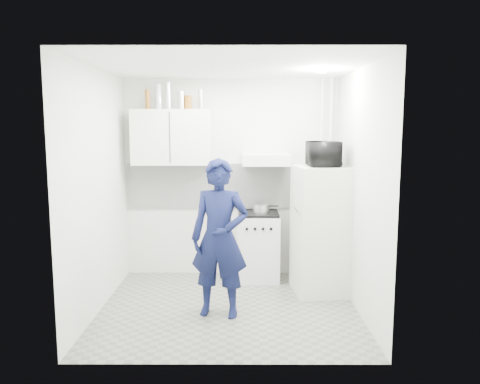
{
  "coord_description": "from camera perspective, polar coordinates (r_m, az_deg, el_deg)",
  "views": [
    {
      "loc": [
        0.14,
        -4.94,
        1.98
      ],
      "look_at": [
        0.13,
        0.3,
        1.25
      ],
      "focal_mm": 35.0,
      "sensor_mm": 36.0,
      "label": 1
    }
  ],
  "objects": [
    {
      "name": "upper_cabinet",
      "position": [
        6.08,
        -8.31,
        6.62
      ],
      "size": [
        1.0,
        0.35,
        0.7
      ],
      "primitive_type": "cube",
      "color": "white",
      "rests_on": "wall_back"
    },
    {
      "name": "stove",
      "position": [
        6.14,
        2.22,
        -6.7
      ],
      "size": [
        0.54,
        0.54,
        0.86
      ],
      "primitive_type": "cube",
      "color": "silver",
      "rests_on": "floor"
    },
    {
      "name": "stove_top",
      "position": [
        6.05,
        2.24,
        -2.62
      ],
      "size": [
        0.51,
        0.51,
        0.03
      ],
      "primitive_type": "cube",
      "color": "black",
      "rests_on": "stove"
    },
    {
      "name": "bottle_b",
      "position": [
        6.14,
        -11.19,
        11.01
      ],
      "size": [
        0.07,
        0.07,
        0.25
      ],
      "primitive_type": "cylinder",
      "color": "brown",
      "rests_on": "upper_cabinet"
    },
    {
      "name": "backsplash",
      "position": [
        6.23,
        -1.13,
        0.73
      ],
      "size": [
        2.74,
        0.03,
        0.6
      ],
      "primitive_type": "cube",
      "color": "white",
      "rests_on": "wall_back"
    },
    {
      "name": "bottle_c",
      "position": [
        6.12,
        -9.9,
        11.36
      ],
      "size": [
        0.08,
        0.08,
        0.32
      ],
      "primitive_type": "cylinder",
      "color": "#B2B7BC",
      "rests_on": "upper_cabinet"
    },
    {
      "name": "bottle_d",
      "position": [
        6.1,
        -8.75,
        11.5
      ],
      "size": [
        0.08,
        0.08,
        0.34
      ],
      "primitive_type": "cylinder",
      "color": "silver",
      "rests_on": "upper_cabinet"
    },
    {
      "name": "wall_right",
      "position": [
        5.14,
        14.34,
        0.09
      ],
      "size": [
        0.0,
        2.6,
        2.6
      ],
      "primitive_type": "plane",
      "rotation": [
        1.57,
        0.0,
        -1.57
      ],
      "color": "silver",
      "rests_on": "floor"
    },
    {
      "name": "person",
      "position": [
        4.9,
        -2.49,
        -5.64
      ],
      "size": [
        0.66,
        0.49,
        1.66
      ],
      "primitive_type": "imported",
      "rotation": [
        0.0,
        0.0,
        -0.16
      ],
      "color": "#0E1335",
      "rests_on": "floor"
    },
    {
      "name": "canister_b",
      "position": [
        6.06,
        -6.32,
        10.78
      ],
      "size": [
        0.09,
        0.09,
        0.17
      ],
      "primitive_type": "cylinder",
      "color": "brown",
      "rests_on": "upper_cabinet"
    },
    {
      "name": "microwave",
      "position": [
        5.55,
        10.15,
        4.61
      ],
      "size": [
        0.52,
        0.36,
        0.29
      ],
      "primitive_type": "imported",
      "rotation": [
        0.0,
        0.0,
        1.58
      ],
      "color": "black",
      "rests_on": "fridge"
    },
    {
      "name": "wall_back",
      "position": [
        6.23,
        -1.13,
        1.66
      ],
      "size": [
        2.8,
        0.0,
        2.8
      ],
      "primitive_type": "plane",
      "rotation": [
        1.57,
        0.0,
        0.0
      ],
      "color": "silver",
      "rests_on": "floor"
    },
    {
      "name": "ceiling_spot_fixture",
      "position": [
        5.25,
        9.9,
        14.28
      ],
      "size": [
        0.1,
        0.1,
        0.02
      ],
      "primitive_type": "cylinder",
      "color": "white",
      "rests_on": "ceiling"
    },
    {
      "name": "pipe_a",
      "position": [
        6.26,
        10.85,
        1.54
      ],
      "size": [
        0.05,
        0.05,
        2.6
      ],
      "primitive_type": "cylinder",
      "color": "silver",
      "rests_on": "floor"
    },
    {
      "name": "ceiling",
      "position": [
        4.98,
        -1.5,
        15.08
      ],
      "size": [
        2.8,
        2.8,
        0.0
      ],
      "primitive_type": "plane",
      "color": "white",
      "rests_on": "wall_back"
    },
    {
      "name": "bottle_e",
      "position": [
        6.05,
        -4.8,
        11.17
      ],
      "size": [
        0.06,
        0.06,
        0.25
      ],
      "primitive_type": "cylinder",
      "color": "silver",
      "rests_on": "upper_cabinet"
    },
    {
      "name": "pipe_b",
      "position": [
        6.23,
        9.77,
        1.55
      ],
      "size": [
        0.04,
        0.04,
        2.6
      ],
      "primitive_type": "cylinder",
      "color": "silver",
      "rests_on": "floor"
    },
    {
      "name": "canister_a",
      "position": [
        6.07,
        -7.2,
        11.02
      ],
      "size": [
        0.09,
        0.09,
        0.23
      ],
      "primitive_type": "cylinder",
      "color": "silver",
      "rests_on": "upper_cabinet"
    },
    {
      "name": "floor",
      "position": [
        5.32,
        -1.4,
        -13.91
      ],
      "size": [
        2.8,
        2.8,
        0.0
      ],
      "primitive_type": "plane",
      "color": "slate",
      "rests_on": "ground"
    },
    {
      "name": "wall_left",
      "position": [
        5.22,
        -17.0,
        0.1
      ],
      "size": [
        0.0,
        2.6,
        2.6
      ],
      "primitive_type": "plane",
      "rotation": [
        1.57,
        0.0,
        1.57
      ],
      "color": "silver",
      "rests_on": "floor"
    },
    {
      "name": "range_hood",
      "position": [
        5.96,
        3.15,
        3.97
      ],
      "size": [
        0.6,
        0.5,
        0.14
      ],
      "primitive_type": "cube",
      "color": "silver",
      "rests_on": "wall_back"
    },
    {
      "name": "fridge",
      "position": [
        5.67,
        9.93,
        -4.58
      ],
      "size": [
        0.71,
        0.71,
        1.53
      ],
      "primitive_type": "cube",
      "rotation": [
        0.0,
        0.0,
        0.13
      ],
      "color": "white",
      "rests_on": "floor"
    },
    {
      "name": "saucepan",
      "position": [
        5.98,
        2.61,
        -2.04
      ],
      "size": [
        0.2,
        0.2,
        0.11
      ],
      "primitive_type": "cylinder",
      "color": "silver",
      "rests_on": "stove_top"
    }
  ]
}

